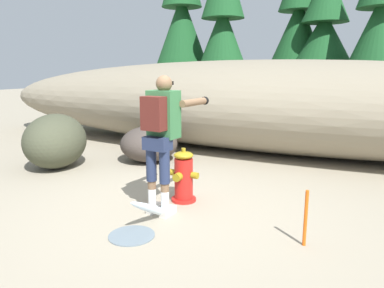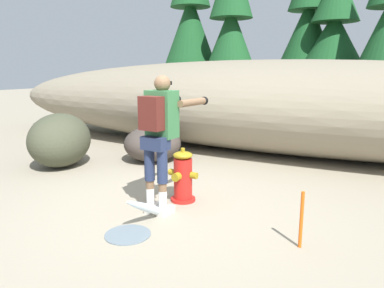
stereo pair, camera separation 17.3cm
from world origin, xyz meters
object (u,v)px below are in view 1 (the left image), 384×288
fire_hydrant (184,177)px  boulder_large (149,144)px  utility_worker (163,127)px  survey_stake (306,218)px  boulder_mid (55,141)px

fire_hydrant → boulder_large: bearing=135.0°
utility_worker → boulder_large: 2.78m
survey_stake → boulder_large: bearing=146.5°
utility_worker → boulder_large: (-1.62, 2.13, -0.75)m
fire_hydrant → boulder_large: (-1.65, 1.66, 0.01)m
utility_worker → boulder_mid: (-2.91, 0.96, -0.60)m
boulder_mid → survey_stake: (4.67, -1.08, -0.20)m
utility_worker → survey_stake: 1.94m
utility_worker → boulder_mid: 3.12m
utility_worker → survey_stake: size_ratio=2.88×
utility_worker → fire_hydrant: bearing=-0.0°
boulder_large → survey_stake: 4.06m
survey_stake → boulder_mid: bearing=167.0°
boulder_mid → utility_worker: bearing=-18.3°
survey_stake → utility_worker: bearing=176.2°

